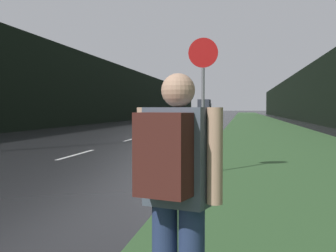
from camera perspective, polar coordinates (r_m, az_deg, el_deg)
name	(u,v)px	position (r m, az deg, el deg)	size (l,w,h in m)	color
grass_verge	(261,124)	(40.50, 12.45, 0.24)	(6.00, 240.00, 0.02)	#33562D
lane_stripe_c	(77,154)	(13.90, -12.27, -3.78)	(0.12, 3.00, 0.01)	silver
lane_stripe_d	(132,139)	(20.53, -4.87, -1.76)	(0.12, 3.00, 0.01)	silver
lane_stripe_e	(160,131)	(27.34, -1.13, -0.72)	(0.12, 3.00, 0.01)	silver
lane_stripe_f	(176,127)	(34.23, 1.12, -0.10)	(0.12, 3.00, 0.01)	silver
treeline_far_side	(117,94)	(52.72, -6.93, 4.36)	(2.00, 140.00, 6.66)	black
treeline_near_side	(310,95)	(51.06, 18.74, 3.97)	(2.00, 140.00, 6.03)	black
stop_sign	(203,92)	(9.43, 4.76, 4.61)	(0.66, 0.07, 3.05)	slate
hitchhiker_with_backpack	(175,189)	(2.67, 1.01, -8.48)	(0.57, 0.49, 1.70)	navy
car_passing_near	(169,126)	(18.92, 0.12, 0.05)	(1.95, 4.00, 1.40)	#9E9EA3
car_passing_far	(199,118)	(32.63, 4.26, 1.03)	(1.97, 4.46, 1.39)	#BCBCBC
delivery_truck	(205,107)	(84.38, 4.99, 2.52)	(2.39, 7.38, 3.27)	black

